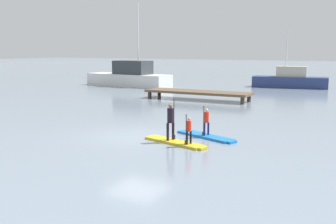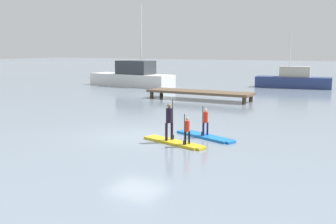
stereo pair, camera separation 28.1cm
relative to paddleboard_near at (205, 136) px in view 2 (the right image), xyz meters
The scene contains 9 objects.
ground_plane 3.06m from the paddleboard_near, 156.17° to the right, with size 240.00×240.00×0.00m, color gray.
paddleboard_near is the anchor object (origin of this frame).
paddler_child_solo 0.72m from the paddleboard_near, 113.98° to the right, with size 0.27×0.39×1.32m.
paddleboard_far 1.80m from the paddleboard_near, 111.20° to the right, with size 3.12×1.43×0.10m.
paddler_adult 2.06m from the paddleboard_near, 120.34° to the right, with size 0.34×0.48×1.69m.
paddler_child_front 2.01m from the paddleboard_near, 88.70° to the right, with size 0.24×0.38×1.22m.
fishing_boat_white_large 25.48m from the paddleboard_near, 131.12° to the left, with size 9.53×3.30×8.35m.
motor_boat_small_navy 25.38m from the paddleboard_near, 93.79° to the left, with size 7.40×2.79×5.61m.
floating_dock 13.26m from the paddleboard_near, 115.80° to the left, with size 8.16×2.12×0.68m.
Camera 2 is at (9.86, -14.87, 3.86)m, focal length 43.61 mm.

